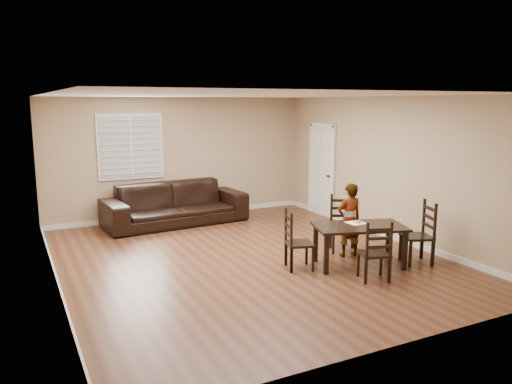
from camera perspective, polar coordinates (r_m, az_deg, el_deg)
ground at (r=8.48m, az=-1.03°, el=-7.54°), size 7.00×7.00×0.00m
room at (r=8.29m, az=-1.38°, el=4.81°), size 6.04×7.04×2.72m
dining_table at (r=8.11m, az=11.74°, el=-4.38°), size 1.60×1.21×0.66m
chair_near at (r=8.98m, az=9.85°, el=-3.69°), size 0.59×0.58×0.99m
chair_far at (r=7.47m, az=13.65°, el=-6.98°), size 0.51×0.50×0.91m
chair_left at (r=7.85m, az=4.18°, el=-5.79°), size 0.50×0.52×0.94m
chair_right at (r=8.56m, az=18.67°, el=-4.67°), size 0.56×0.58×1.03m
child at (r=8.57m, az=10.59°, el=-3.17°), size 0.48×0.33×1.26m
napkin at (r=8.23m, az=11.39°, el=-3.48°), size 0.28×0.28×0.00m
donut at (r=8.23m, az=11.51°, el=-3.31°), size 0.11×0.11×0.04m
sofa at (r=10.84m, az=-9.21°, el=-1.34°), size 3.09×1.42×0.88m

